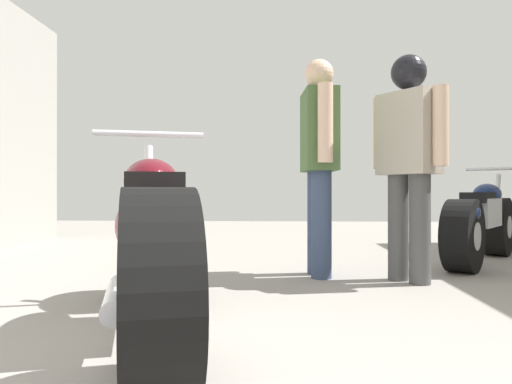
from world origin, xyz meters
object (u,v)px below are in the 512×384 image
Objects in this scene: motorcycle_maroon_cruiser at (152,242)px; mechanic_with_helmet at (409,146)px; motorcycle_black_naked at (481,223)px; mechanic_in_blue at (319,153)px.

motorcycle_maroon_cruiser is 1.30× the size of mechanic_with_helmet.
mechanic_with_helmet reaches higher than motorcycle_maroon_cruiser.
mechanic_with_helmet is at bearing 43.69° from motorcycle_maroon_cruiser.
motorcycle_maroon_cruiser is 1.23× the size of motorcycle_black_naked.
mechanic_with_helmet is at bearing -131.93° from motorcycle_black_naked.
motorcycle_maroon_cruiser is 1.95m from mechanic_in_blue.
motorcycle_black_naked is at bearing 48.07° from mechanic_with_helmet.
motorcycle_black_naked is at bearing 45.41° from motorcycle_maroon_cruiser.
mechanic_with_helmet reaches higher than motorcycle_black_naked.
motorcycle_black_naked is 1.82m from mechanic_in_blue.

